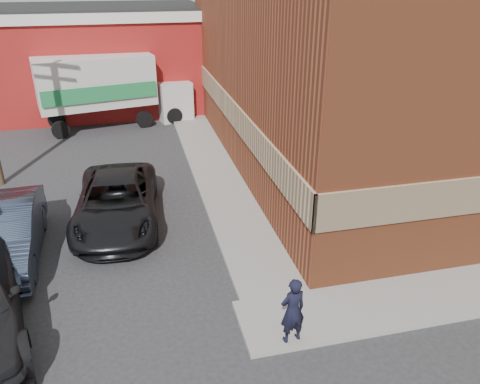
{
  "coord_description": "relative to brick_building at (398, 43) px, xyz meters",
  "views": [
    {
      "loc": [
        -2.41,
        -8.88,
        7.4
      ],
      "look_at": [
        0.33,
        2.64,
        1.75
      ],
      "focal_mm": 35.0,
      "sensor_mm": 36.0,
      "label": 1
    }
  ],
  "objects": [
    {
      "name": "man",
      "position": [
        -8.02,
        -10.55,
        -3.77
      ],
      "size": [
        0.63,
        0.47,
        1.58
      ],
      "primitive_type": "imported",
      "rotation": [
        0.0,
        0.0,
        3.31
      ],
      "color": "black",
      "rests_on": "sidewalk_south"
    },
    {
      "name": "sedan",
      "position": [
        -14.64,
        -5.5,
        -3.88
      ],
      "size": [
        1.94,
        4.93,
        1.6
      ],
      "primitive_type": "imported",
      "rotation": [
        0.0,
        0.0,
        0.05
      ],
      "color": "#2C364A",
      "rests_on": "ground"
    },
    {
      "name": "warehouse",
      "position": [
        -14.5,
        11.0,
        -1.87
      ],
      "size": [
        16.3,
        8.3,
        5.6
      ],
      "color": "maroon",
      "rests_on": "ground"
    },
    {
      "name": "box_truck",
      "position": [
        -11.81,
        6.57,
        -2.61
      ],
      "size": [
        7.57,
        3.62,
        3.59
      ],
      "rotation": [
        0.0,
        0.0,
        0.21
      ],
      "color": "silver",
      "rests_on": "ground"
    },
    {
      "name": "ground",
      "position": [
        -8.5,
        -9.0,
        -4.68
      ],
      "size": [
        90.0,
        90.0,
        0.0
      ],
      "primitive_type": "plane",
      "color": "#28282B",
      "rests_on": "ground"
    },
    {
      "name": "sidewalk_west",
      "position": [
        -7.9,
        0.0,
        -4.62
      ],
      "size": [
        1.8,
        18.0,
        0.12
      ],
      "primitive_type": "cube",
      "color": "gray",
      "rests_on": "ground"
    },
    {
      "name": "suv_a",
      "position": [
        -11.65,
        -4.11,
        -3.93
      ],
      "size": [
        2.82,
        5.55,
        1.5
      ],
      "primitive_type": "imported",
      "rotation": [
        0.0,
        0.0,
        -0.06
      ],
      "color": "black",
      "rests_on": "ground"
    },
    {
      "name": "brick_building",
      "position": [
        0.0,
        0.0,
        0.0
      ],
      "size": [
        14.25,
        18.25,
        9.36
      ],
      "color": "brown",
      "rests_on": "ground"
    }
  ]
}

